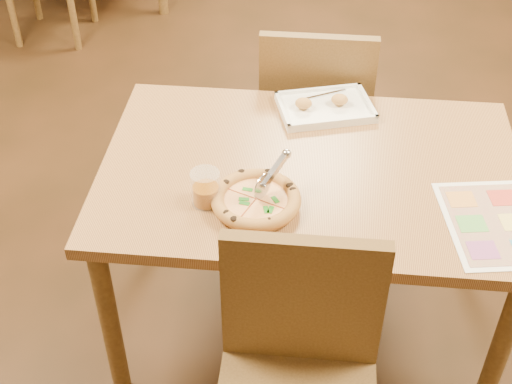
# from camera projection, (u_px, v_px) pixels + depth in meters

# --- Properties ---
(dining_table) EXTENTS (1.30, 0.85, 0.72)m
(dining_table) POSITION_uv_depth(u_px,v_px,m) (310.00, 189.00, 2.25)
(dining_table) COLOR #A07340
(dining_table) RESTS_ON ground
(chair_near) EXTENTS (0.42, 0.42, 0.47)m
(chair_near) POSITION_uv_depth(u_px,v_px,m) (299.00, 358.00, 1.84)
(chair_near) COLOR brown
(chair_near) RESTS_ON ground
(chair_far) EXTENTS (0.42, 0.42, 0.47)m
(chair_far) POSITION_uv_depth(u_px,v_px,m) (315.00, 103.00, 2.75)
(chair_far) COLOR brown
(chair_far) RESTS_ON ground
(plate) EXTENTS (0.30, 0.30, 0.01)m
(plate) POSITION_uv_depth(u_px,v_px,m) (256.00, 204.00, 2.06)
(plate) COLOR white
(plate) RESTS_ON dining_table
(pizza) EXTENTS (0.26, 0.26, 0.04)m
(pizza) POSITION_uv_depth(u_px,v_px,m) (256.00, 200.00, 2.04)
(pizza) COLOR #C18D42
(pizza) RESTS_ON plate
(pizza_cutter) EXTENTS (0.09, 0.14, 0.09)m
(pizza_cutter) POSITION_uv_depth(u_px,v_px,m) (271.00, 175.00, 2.03)
(pizza_cutter) COLOR silver
(pizza_cutter) RESTS_ON pizza
(appetizer_tray) EXTENTS (0.36, 0.29, 0.06)m
(appetizer_tray) POSITION_uv_depth(u_px,v_px,m) (325.00, 108.00, 2.43)
(appetizer_tray) COLOR white
(appetizer_tray) RESTS_ON dining_table
(glass_tumbler) EXTENTS (0.09, 0.09, 0.11)m
(glass_tumbler) POSITION_uv_depth(u_px,v_px,m) (206.00, 190.00, 2.04)
(glass_tumbler) COLOR #904D0B
(glass_tumbler) RESTS_ON dining_table
(menu) EXTENTS (0.32, 0.40, 0.00)m
(menu) POSITION_uv_depth(u_px,v_px,m) (493.00, 223.00, 2.00)
(menu) COLOR white
(menu) RESTS_ON dining_table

